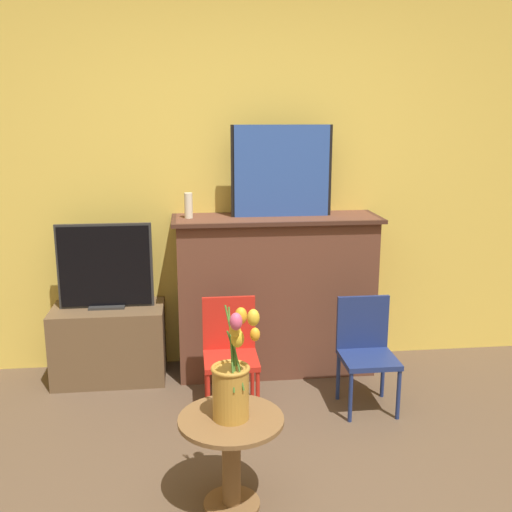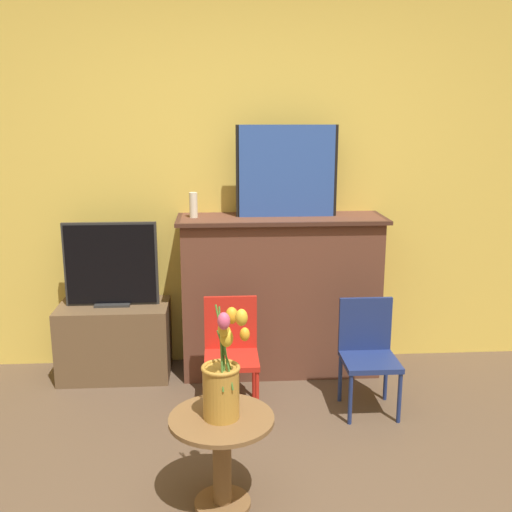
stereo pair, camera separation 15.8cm
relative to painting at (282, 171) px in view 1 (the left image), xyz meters
The scene contains 10 objects.
wall_back 0.34m from the painting, 138.97° to the left, with size 8.00×0.06×2.70m.
fireplace_mantel 0.81m from the painting, behind, with size 1.35×0.44×1.06m.
painting is the anchor object (origin of this frame).
mantel_candle 0.63m from the painting, behind, with size 0.05×0.05×0.16m.
tv_stand 1.59m from the painting, behind, with size 0.72×0.40×0.49m.
tv_monitor 1.28m from the painting, behind, with size 0.60×0.12×0.55m.
chair_red 1.17m from the painting, 126.77° to the right, with size 0.31×0.31×0.65m.
chair_blue 1.22m from the painting, 54.18° to the right, with size 0.31×0.31×0.65m.
side_table 1.86m from the painting, 106.90° to the right, with size 0.46×0.46×0.43m.
vase_tulips 1.70m from the painting, 106.56° to the right, with size 0.21×0.24×0.53m.
Camera 1 is at (-0.35, -1.89, 1.71)m, focal length 42.00 mm.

